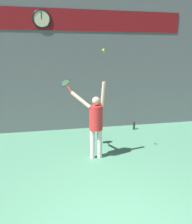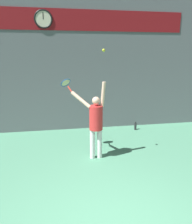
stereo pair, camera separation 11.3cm
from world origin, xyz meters
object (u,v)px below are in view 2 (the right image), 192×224
object	(u,v)px
tennis_ball	(104,50)
water_bottle	(135,126)
scoreboard_clock	(43,19)
tennis_racket	(66,83)
tennis_player	(96,121)

from	to	relation	value
tennis_ball	water_bottle	world-z (taller)	tennis_ball
scoreboard_clock	tennis_racket	size ratio (longest dim) A/B	1.46
water_bottle	scoreboard_clock	bearing A→B (deg)	171.45
tennis_racket	water_bottle	distance (m)	3.39
tennis_ball	water_bottle	size ratio (longest dim) A/B	0.24
tennis_racket	scoreboard_clock	bearing A→B (deg)	107.15
tennis_racket	tennis_ball	world-z (taller)	tennis_ball
tennis_racket	tennis_ball	distance (m)	1.34
scoreboard_clock	tennis_player	size ratio (longest dim) A/B	0.29
tennis_ball	water_bottle	xyz separation A→B (m)	(1.63, 2.00, -2.62)
tennis_player	tennis_racket	size ratio (longest dim) A/B	5.04
tennis_ball	tennis_player	bearing A→B (deg)	163.24
tennis_racket	tennis_ball	bearing A→B (deg)	-34.18
tennis_racket	water_bottle	xyz separation A→B (m)	(2.50, 1.41, -1.79)
scoreboard_clock	tennis_ball	size ratio (longest dim) A/B	8.15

